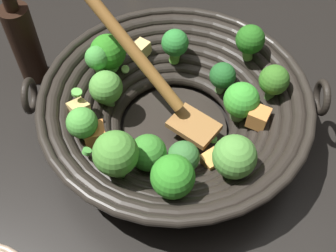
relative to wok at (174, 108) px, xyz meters
name	(u,v)px	position (x,y,z in m)	size (l,w,h in m)	color
ground_plane	(175,130)	(0.00, 0.00, -0.06)	(4.00, 4.00, 0.00)	black
wok	(174,108)	(0.00, 0.00, 0.00)	(0.40, 0.43, 0.21)	black
soy_sauce_bottle	(24,41)	(0.08, 0.26, 0.02)	(0.05, 0.05, 0.19)	black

